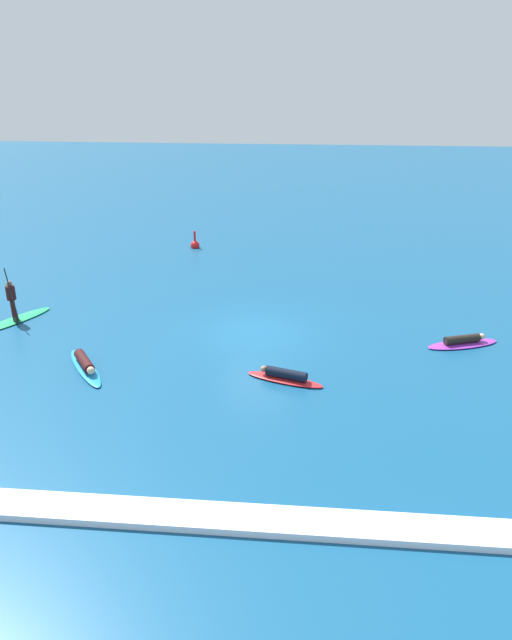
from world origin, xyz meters
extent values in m
plane|color=navy|center=(0.00, 0.00, 0.00)|extent=(120.00, 120.00, 0.00)
ellipsoid|color=red|center=(1.28, -3.78, 0.05)|extent=(2.63, 1.32, 0.10)
cylinder|color=black|center=(1.33, -3.79, 0.27)|extent=(1.39, 0.72, 0.33)
sphere|color=#A37556|center=(0.57, -3.56, 0.29)|extent=(0.27, 0.27, 0.21)
ellipsoid|color=#23B266|center=(-9.66, 0.19, 0.04)|extent=(2.22, 3.24, 0.09)
cylinder|color=#381414|center=(-9.76, 0.36, 0.51)|extent=(0.24, 0.24, 0.84)
cylinder|color=#381414|center=(-9.57, 0.03, 0.51)|extent=(0.24, 0.24, 0.84)
cylinder|color=#381414|center=(-9.66, 0.19, 1.21)|extent=(0.48, 0.48, 0.56)
sphere|color=brown|center=(-9.66, 0.19, 1.60)|extent=(0.28, 0.28, 0.21)
cylinder|color=black|center=(-9.49, -0.07, 1.19)|extent=(0.43, 0.26, 2.17)
cube|color=black|center=(-9.49, -0.07, 0.15)|extent=(0.20, 0.15, 0.32)
ellipsoid|color=#1E8CD1|center=(-5.44, -3.56, 0.05)|extent=(2.26, 2.91, 0.10)
cylinder|color=#381414|center=(-5.46, -3.52, 0.27)|extent=(1.07, 1.33, 0.35)
sphere|color=beige|center=(-5.00, -4.19, 0.29)|extent=(0.36, 0.36, 0.26)
ellipsoid|color=purple|center=(7.61, -0.49, 0.04)|extent=(2.85, 1.61, 0.09)
cylinder|color=black|center=(7.56, -0.50, 0.24)|extent=(1.38, 0.73, 0.31)
sphere|color=beige|center=(8.32, -0.24, 0.26)|extent=(0.30, 0.30, 0.23)
sphere|color=red|center=(-4.45, 11.27, 0.13)|extent=(0.51, 0.51, 0.51)
cylinder|color=red|center=(-4.45, 11.27, 0.47)|extent=(0.12, 0.12, 0.95)
cube|color=white|center=(0.00, -10.43, 0.09)|extent=(21.78, 0.90, 0.18)
camera|label=1|loc=(1.91, -20.98, 9.40)|focal=33.87mm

